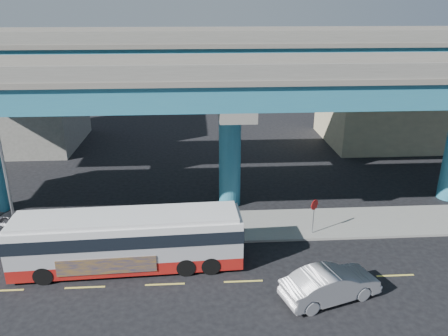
{
  "coord_description": "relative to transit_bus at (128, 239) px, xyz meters",
  "views": [
    {
      "loc": [
        -2.19,
        -19.04,
        13.39
      ],
      "look_at": [
        -0.72,
        4.0,
        4.62
      ],
      "focal_mm": 35.0,
      "sensor_mm": 36.0,
      "label": 1
    }
  ],
  "objects": [
    {
      "name": "street_lamp",
      "position": [
        -6.83,
        1.99,
        3.17
      ],
      "size": [
        0.5,
        2.38,
        7.2
      ],
      "color": "gray",
      "rests_on": "sidewalk"
    },
    {
      "name": "sidewalk",
      "position": [
        5.96,
        4.04,
        -1.62
      ],
      "size": [
        70.0,
        4.0,
        0.15
      ],
      "primitive_type": "cube",
      "color": "gray",
      "rests_on": "ground"
    },
    {
      "name": "building_concrete",
      "position": [
        -14.04,
        22.54,
        2.8
      ],
      "size": [
        12.0,
        10.0,
        9.0
      ],
      "primitive_type": "cube",
      "color": "gray",
      "rests_on": "ground"
    },
    {
      "name": "building_beige",
      "position": [
        23.96,
        21.52,
        1.81
      ],
      "size": [
        14.0,
        10.23,
        7.0
      ],
      "color": "tan",
      "rests_on": "ground"
    },
    {
      "name": "viaduct",
      "position": [
        5.96,
        7.64,
        7.44
      ],
      "size": [
        52.0,
        12.4,
        11.7
      ],
      "color": "#256B8C",
      "rests_on": "ground"
    },
    {
      "name": "parked_car",
      "position": [
        -7.26,
        4.15,
        -0.94
      ],
      "size": [
        3.54,
        4.42,
        1.22
      ],
      "primitive_type": "imported",
      "rotation": [
        0.0,
        0.0,
        1.26
      ],
      "color": "#2D2D32",
      "rests_on": "sidewalk"
    },
    {
      "name": "ground",
      "position": [
        5.96,
        -1.46,
        -1.7
      ],
      "size": [
        120.0,
        120.0,
        0.0
      ],
      "primitive_type": "plane",
      "color": "black",
      "rests_on": "ground"
    },
    {
      "name": "lane_markings",
      "position": [
        5.96,
        -1.76,
        -1.69
      ],
      "size": [
        58.0,
        0.12,
        0.01
      ],
      "color": "#D8C64C",
      "rests_on": "ground"
    },
    {
      "name": "stop_sign",
      "position": [
        10.69,
        2.72,
        0.04
      ],
      "size": [
        0.55,
        0.44,
        2.24
      ],
      "rotation": [
        0.0,
        0.0,
        0.28
      ],
      "color": "gray",
      "rests_on": "sidewalk"
    },
    {
      "name": "sedan",
      "position": [
        9.96,
        -3.37,
        -0.9
      ],
      "size": [
        4.55,
        5.85,
        1.6
      ],
      "primitive_type": "imported",
      "rotation": [
        0.0,
        0.0,
        1.89
      ],
      "color": "#A9A9AE",
      "rests_on": "ground"
    },
    {
      "name": "transit_bus",
      "position": [
        0.0,
        0.0,
        0.0
      ],
      "size": [
        12.16,
        3.1,
        3.09
      ],
      "rotation": [
        0.0,
        0.0,
        0.04
      ],
      "color": "maroon",
      "rests_on": "ground"
    }
  ]
}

